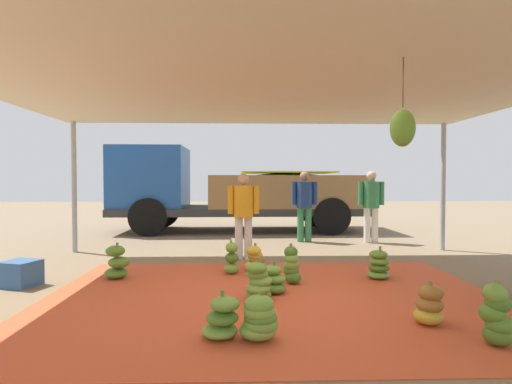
{
  "coord_description": "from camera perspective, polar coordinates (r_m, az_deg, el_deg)",
  "views": [
    {
      "loc": [
        -0.35,
        -4.9,
        1.45
      ],
      "look_at": [
        -0.17,
        1.12,
        1.28
      ],
      "focal_mm": 28.02,
      "sensor_mm": 36.0,
      "label": 1
    }
  ],
  "objects": [
    {
      "name": "cargo_truck_main",
      "position": [
        11.56,
        -3.94,
        0.3
      ],
      "size": [
        7.19,
        2.41,
        2.4
      ],
      "color": "#2D2D2D",
      "rests_on": "ground"
    },
    {
      "name": "banana_bunch_7",
      "position": [
        6.51,
        -0.17,
        -9.5
      ],
      "size": [
        0.41,
        0.4,
        0.44
      ],
      "color": "gold",
      "rests_on": "tarp_orange"
    },
    {
      "name": "worker_0",
      "position": [
        9.71,
        16.11,
        -1.24
      ],
      "size": [
        0.61,
        0.38,
        1.68
      ],
      "color": "silver",
      "rests_on": "ground"
    },
    {
      "name": "banana_bunch_5",
      "position": [
        5.27,
        2.6,
        -12.44
      ],
      "size": [
        0.42,
        0.43,
        0.41
      ],
      "color": "#518428",
      "rests_on": "tarp_orange"
    },
    {
      "name": "worker_2",
      "position": [
        9.54,
        6.93,
        -1.26
      ],
      "size": [
        0.61,
        0.37,
        1.67
      ],
      "color": "#337A4C",
      "rests_on": "ground"
    },
    {
      "name": "banana_bunch_6",
      "position": [
        6.25,
        17.1,
        -9.99
      ],
      "size": [
        0.46,
        0.46,
        0.48
      ],
      "color": "#6B9E38",
      "rests_on": "tarp_orange"
    },
    {
      "name": "banana_bunch_1",
      "position": [
        6.3,
        -19.25,
        -9.61
      ],
      "size": [
        0.48,
        0.46,
        0.53
      ],
      "color": "#518428",
      "rests_on": "tarp_orange"
    },
    {
      "name": "ground_plane",
      "position": [
        8.04,
        0.83,
        -8.8
      ],
      "size": [
        40.0,
        40.0,
        0.0
      ],
      "primitive_type": "plane",
      "color": "#7F6B51"
    },
    {
      "name": "banana_bunch_0",
      "position": [
        3.85,
        -4.88,
        -17.62
      ],
      "size": [
        0.45,
        0.45,
        0.44
      ],
      "color": "#75A83D",
      "rests_on": "tarp_orange"
    },
    {
      "name": "banana_bunch_3",
      "position": [
        4.94,
        0.32,
        -12.76
      ],
      "size": [
        0.44,
        0.44,
        0.52
      ],
      "color": "#60932D",
      "rests_on": "tarp_orange"
    },
    {
      "name": "banana_bunch_9",
      "position": [
        5.72,
        5.11,
        -10.45
      ],
      "size": [
        0.32,
        0.32,
        0.56
      ],
      "color": "#477523",
      "rests_on": "tarp_orange"
    },
    {
      "name": "banana_bunch_4",
      "position": [
        4.53,
        23.51,
        -14.66
      ],
      "size": [
        0.39,
        0.37,
        0.43
      ],
      "color": "gold",
      "rests_on": "tarp_orange"
    },
    {
      "name": "tarp_orange",
      "position": [
        5.12,
        2.36,
        -14.82
      ],
      "size": [
        5.65,
        4.14,
        0.01
      ],
      "primitive_type": "cube",
      "color": "#D1512D",
      "rests_on": "ground"
    },
    {
      "name": "worker_1",
      "position": [
        7.41,
        -1.8,
        -2.45
      ],
      "size": [
        0.58,
        0.36,
        1.59
      ],
      "color": "silver",
      "rests_on": "ground"
    },
    {
      "name": "banana_bunch_2",
      "position": [
        4.23,
        31.12,
        -14.91
      ],
      "size": [
        0.34,
        0.33,
        0.58
      ],
      "color": "#477523",
      "rests_on": "tarp_orange"
    },
    {
      "name": "crate_0",
      "position": [
        6.47,
        -30.55,
        -9.99
      ],
      "size": [
        0.52,
        0.51,
        0.35
      ],
      "primitive_type": "cube",
      "rotation": [
        0.0,
        0.0,
        -0.3
      ],
      "color": "#335B8E",
      "rests_on": "ground"
    },
    {
      "name": "banana_bunch_8",
      "position": [
        6.29,
        -3.49,
        -9.56
      ],
      "size": [
        0.29,
        0.29,
        0.53
      ],
      "color": "#6B9E38",
      "rests_on": "tarp_orange"
    },
    {
      "name": "tent_canopy",
      "position": [
        4.96,
        2.56,
        15.38
      ],
      "size": [
        8.0,
        7.0,
        2.71
      ],
      "color": "#9EA0A5",
      "rests_on": "ground"
    },
    {
      "name": "banana_bunch_10",
      "position": [
        3.8,
        0.51,
        -17.61
      ],
      "size": [
        0.46,
        0.46,
        0.44
      ],
      "color": "#75A83D",
      "rests_on": "tarp_orange"
    }
  ]
}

